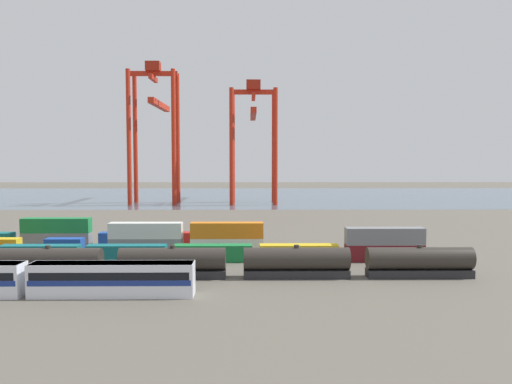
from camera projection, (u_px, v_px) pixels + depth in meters
ground_plane at (205, 225)px, 122.57m from camera, size 420.00×420.00×0.00m
harbour_water at (224, 196)px, 213.17m from camera, size 400.00×110.00×0.01m
passenger_train at (27, 278)px, 59.89m from camera, size 38.60×3.14×3.90m
freight_tank_row at (173, 262)px, 69.02m from camera, size 80.12×2.94×4.40m
shipping_container_2 at (40, 253)px, 79.68m from camera, size 12.10×2.44×2.60m
shipping_container_3 at (127, 253)px, 79.84m from camera, size 12.10×2.44×2.60m
shipping_container_4 at (213, 253)px, 80.01m from camera, size 12.10×2.44×2.60m
shipping_container_5 at (299, 253)px, 80.17m from camera, size 12.10×2.44×2.60m
shipping_container_6 at (384, 253)px, 80.34m from camera, size 12.10×2.44×2.60m
shipping_container_7 at (385, 236)px, 80.16m from camera, size 12.10×2.44×2.60m
shipping_container_9 at (65, 246)px, 86.36m from camera, size 6.04×2.44×2.60m
shipping_container_10 at (146, 246)px, 86.52m from camera, size 12.10×2.44×2.60m
shipping_container_11 at (146, 230)px, 86.35m from camera, size 12.10×2.44×2.60m
shipping_container_12 at (227, 246)px, 86.69m from camera, size 12.10×2.44×2.60m
shipping_container_13 at (227, 230)px, 86.52m from camera, size 12.10×2.44×2.60m
shipping_container_15 at (57, 240)px, 92.97m from camera, size 12.10×2.44×2.60m
shipping_container_16 at (56, 225)px, 92.80m from camera, size 12.10×2.44×2.60m
shipping_container_17 at (134, 240)px, 93.14m from camera, size 12.10×2.44×2.60m
shipping_container_18 at (211, 239)px, 93.31m from camera, size 12.10×2.44×2.60m
gantry_crane_west at (155, 119)px, 180.23m from camera, size 16.56×35.46×48.49m
gantry_crane_central at (253, 128)px, 181.41m from camera, size 16.24×38.07×42.31m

